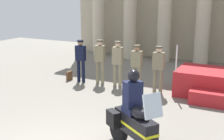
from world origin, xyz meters
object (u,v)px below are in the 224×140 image
at_px(officer_in_row_1, 100,58).
at_px(officer_in_row_3, 137,63).
at_px(officer_in_row_2, 118,60).
at_px(motorcycle_with_rider, 133,120).
at_px(briefcase_on_ground, 69,76).
at_px(officer_in_row_0, 81,57).
at_px(reviewing_stand, 221,85).
at_px(officer_in_row_4, 158,66).

xyz_separation_m(officer_in_row_1, officer_in_row_3, (1.53, -0.03, -0.05)).
xyz_separation_m(officer_in_row_2, motorcycle_with_rider, (2.51, -4.43, -0.21)).
relative_size(officer_in_row_3, motorcycle_with_rider, 0.86).
distance_m(motorcycle_with_rider, briefcase_on_ground, 6.33).
xyz_separation_m(officer_in_row_0, officer_in_row_1, (0.79, 0.14, 0.02)).
relative_size(reviewing_stand, officer_in_row_2, 1.72).
distance_m(officer_in_row_1, briefcase_on_ground, 1.60).
bearing_deg(officer_in_row_1, officer_in_row_4, 173.58).
distance_m(officer_in_row_1, officer_in_row_2, 0.75).
bearing_deg(briefcase_on_ground, reviewing_stand, 5.60).
bearing_deg(officer_in_row_2, officer_in_row_4, 171.23).
distance_m(officer_in_row_2, officer_in_row_4, 1.66).
height_order(motorcycle_with_rider, briefcase_on_ground, motorcycle_with_rider).
xyz_separation_m(officer_in_row_0, officer_in_row_3, (2.32, 0.11, -0.03)).
bearing_deg(briefcase_on_ground, motorcycle_with_rider, -42.86).
xyz_separation_m(reviewing_stand, officer_in_row_0, (-5.22, -0.57, 0.57)).
distance_m(officer_in_row_3, motorcycle_with_rider, 4.72).
bearing_deg(officer_in_row_4, officer_in_row_3, -11.94).
height_order(officer_in_row_1, briefcase_on_ground, officer_in_row_1).
distance_m(officer_in_row_3, briefcase_on_ground, 3.00).
height_order(officer_in_row_2, motorcycle_with_rider, motorcycle_with_rider).
bearing_deg(reviewing_stand, briefcase_on_ground, -174.40).
bearing_deg(briefcase_on_ground, officer_in_row_2, 3.98).
height_order(officer_in_row_4, briefcase_on_ground, officer_in_row_4).
bearing_deg(officer_in_row_4, officer_in_row_0, -2.82).
bearing_deg(motorcycle_with_rider, officer_in_row_1, 161.48).
height_order(reviewing_stand, officer_in_row_1, reviewing_stand).
bearing_deg(officer_in_row_4, briefcase_on_ground, -2.82).
bearing_deg(motorcycle_with_rider, reviewing_stand, 111.50).
bearing_deg(reviewing_stand, officer_in_row_1, -174.42).
distance_m(reviewing_stand, officer_in_row_2, 3.75).
relative_size(officer_in_row_2, motorcycle_with_rider, 0.90).
distance_m(officer_in_row_4, motorcycle_with_rider, 4.33).
bearing_deg(officer_in_row_0, reviewing_stand, -175.83).
height_order(officer_in_row_0, motorcycle_with_rider, motorcycle_with_rider).
distance_m(reviewing_stand, officer_in_row_1, 4.50).
bearing_deg(officer_in_row_0, motorcycle_with_rider, 131.31).
relative_size(officer_in_row_0, officer_in_row_4, 1.00).
xyz_separation_m(officer_in_row_0, briefcase_on_ground, (-0.57, 0.01, -0.81)).
height_order(officer_in_row_1, officer_in_row_4, officer_in_row_1).
xyz_separation_m(officer_in_row_2, briefcase_on_ground, (-2.11, -0.15, -0.83)).
relative_size(reviewing_stand, officer_in_row_3, 1.80).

